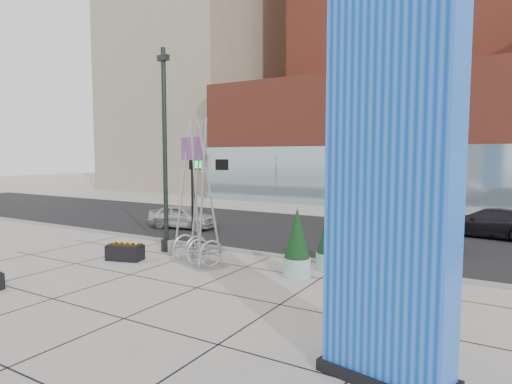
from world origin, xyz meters
The scene contains 19 objects.
ground centered at (0.00, 0.00, 0.00)m, with size 160.00×160.00×0.00m, color #9E9991.
street_asphalt centered at (0.00, 10.00, 0.01)m, with size 80.00×12.00×0.02m, color black.
curb_edge centered at (0.00, 4.00, 0.06)m, with size 80.00×0.30×0.12m, color gray.
tower_podium centered at (1.00, 27.00, 5.50)m, with size 34.00×10.00×11.00m, color #963D2B.
tower_glass_front centered at (1.00, 22.20, 2.50)m, with size 34.00×0.60×5.00m, color #8CA5B2.
building_beige_left centered at (-26.00, 34.00, 17.00)m, with size 18.00×20.00×34.00m, color gray.
blue_pylon centered at (7.62, -3.64, 3.92)m, with size 2.60×1.54×8.12m.
lamp_post centered at (-3.45, 2.46, 3.60)m, with size 0.57×0.48×8.80m.
public_art_sculpture centered at (-0.92, 1.49, 1.47)m, with size 2.75×2.07×5.62m.
concrete_bollard centered at (-2.74, 2.00, 0.31)m, with size 0.32×0.32×0.62m, color gray.
overhead_street_sign centered at (-2.31, 3.73, 3.48)m, with size 1.92×0.44×4.06m.
round_planter_east centered at (4.60, 3.60, 1.31)m, with size 1.11×1.11×2.76m.
round_planter_mid centered at (3.20, 1.80, 1.15)m, with size 0.97×0.97×2.43m.
round_planter_west centered at (3.80, 3.24, 1.08)m, with size 0.91×0.91×2.27m.
box_planter_north centered at (-3.80, 0.42, 0.36)m, with size 1.56×1.07×0.78m.
car_white_west centered at (-6.76, 7.44, 0.69)m, with size 1.63×4.05×1.38m, color silver.
car_silver_mid centered at (5.40, 8.43, 0.76)m, with size 1.60×4.59×1.51m, color #ADAFB5.
car_dark_east centered at (8.61, 13.42, 0.75)m, with size 2.09×5.14×1.49m, color black.
traffic_signal centered at (-12.00, 15.00, 2.30)m, with size 0.15×0.18×4.10m.
Camera 1 is at (9.44, -11.50, 4.22)m, focal length 30.00 mm.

